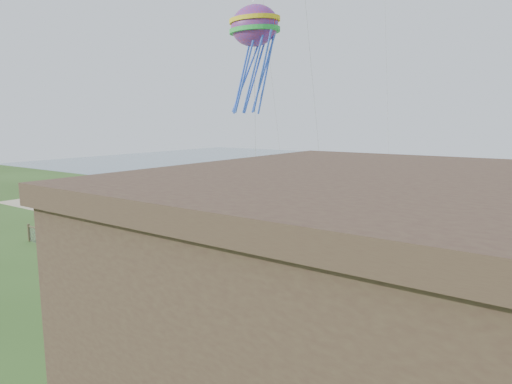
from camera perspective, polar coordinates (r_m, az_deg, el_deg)
ground at (r=18.61m, az=-15.93°, el=-18.42°), size 160.00×160.00×0.00m
sand_beach at (r=35.68m, az=12.94°, el=-4.95°), size 72.00×20.00×0.02m
ocean at (r=77.66m, az=25.64°, el=1.85°), size 160.00×68.00×0.02m
chainlink_fence at (r=22.23m, az=-3.57°, el=-11.88°), size 36.20×0.20×1.25m
picnic_table at (r=18.20m, az=12.16°, el=-17.45°), size 2.28×1.93×0.84m
octopus_kite at (r=27.97m, az=-0.21°, el=16.58°), size 3.91×3.36×6.78m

